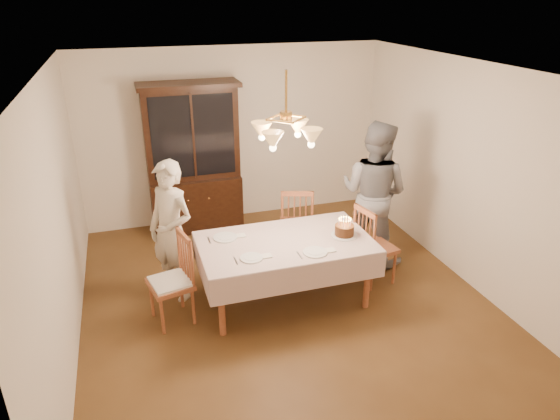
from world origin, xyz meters
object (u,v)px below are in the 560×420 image
object	(u,v)px
dining_table	(285,247)
chair_far_side	(296,226)
birthday_cake	(344,231)
elderly_woman	(171,232)
china_hutch	(193,161)

from	to	relation	value
dining_table	chair_far_side	distance (m)	1.09
dining_table	birthday_cake	xyz separation A→B (m)	(0.67, -0.07, 0.14)
elderly_woman	birthday_cake	xyz separation A→B (m)	(1.86, -0.56, -0.00)
chair_far_side	elderly_woman	size ratio (longest dim) A/B	0.61
china_hutch	birthday_cake	distance (m)	2.69
china_hutch	dining_table	bearing A→B (deg)	-73.69
elderly_woman	chair_far_side	bearing A→B (deg)	65.20
elderly_woman	birthday_cake	size ratio (longest dim) A/B	5.48
chair_far_side	elderly_woman	xyz separation A→B (m)	(-1.65, -0.47, 0.38)
china_hutch	chair_far_side	xyz separation A→B (m)	(1.13, -1.30, -0.60)
dining_table	china_hutch	size ratio (longest dim) A/B	0.88
dining_table	elderly_woman	bearing A→B (deg)	157.72
china_hutch	birthday_cake	size ratio (longest dim) A/B	7.20
birthday_cake	elderly_woman	bearing A→B (deg)	163.33
china_hutch	chair_far_side	world-z (taller)	china_hutch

